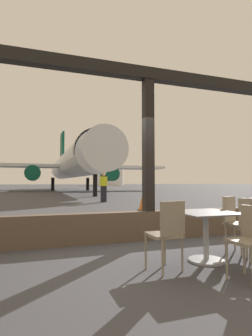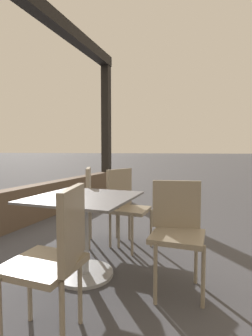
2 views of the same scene
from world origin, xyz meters
name	(u,v)px [view 1 (image 1 of 2)]	position (x,y,z in m)	size (l,w,h in m)	color
ground_plane	(50,189)	(0.00, 40.00, 0.00)	(220.00, 220.00, 0.00)	#424247
window_frame	(148,176)	(0.00, 0.00, 1.30)	(8.87, 0.24, 3.56)	brown
dining_table	(206,230)	(0.20, -1.66, 0.45)	(0.87, 0.87, 0.73)	slate
cafe_chair_window_left	(235,219)	(0.95, -1.42, 0.56)	(0.51, 0.51, 0.92)	gray
cafe_chair_aisle_left	(252,235)	(0.28, -2.48, 0.53)	(0.46, 0.46, 0.88)	gray
cafe_chair_aisle_right	(168,229)	(-0.56, -1.92, 0.55)	(0.47, 0.47, 0.92)	gray
airplane	(73,164)	(2.44, 30.45, 3.58)	(26.11, 35.14, 10.39)	silver
ground_crew_worker	(104,187)	(1.61, 10.34, 0.90)	(0.40, 0.56, 1.74)	black
traffic_cone	(143,202)	(2.04, 5.32, 0.33)	(0.36, 0.36, 0.69)	orange
fuel_storage_tank	(110,177)	(22.30, 84.45, 2.98)	(9.10, 9.10, 5.97)	white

